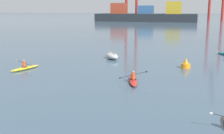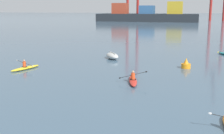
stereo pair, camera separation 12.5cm
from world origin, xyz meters
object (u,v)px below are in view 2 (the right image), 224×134
container_barge (147,15)px  kayak_red (133,80)px  channel_buoy (186,65)px  kayak_yellow (25,68)px  capsized_dinghy (112,56)px

container_barge → kayak_red: 111.10m
channel_buoy → container_barge: bearing=100.9°
container_barge → kayak_yellow: container_barge is taller
capsized_dinghy → channel_buoy: (8.27, -3.11, 0.01)m
kayak_red → kayak_yellow: (-10.81, 2.03, 0.00)m
kayak_yellow → capsized_dinghy: bearing=50.7°
capsized_dinghy → channel_buoy: channel_buoy is taller
channel_buoy → kayak_red: (-3.84, -6.72, -0.19)m
capsized_dinghy → channel_buoy: size_ratio=2.75×
channel_buoy → kayak_yellow: bearing=-162.3°
kayak_red → capsized_dinghy: bearing=114.3°
capsized_dinghy → kayak_red: 10.78m
container_barge → channel_buoy: bearing=-79.1°
channel_buoy → kayak_red: channel_buoy is taller
container_barge → kayak_yellow: bearing=-87.3°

